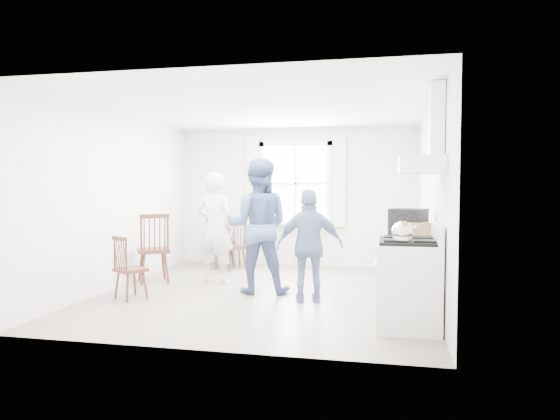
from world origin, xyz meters
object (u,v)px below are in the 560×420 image
(windsor_chair_a, at_px, (236,241))
(person_mid, at_px, (258,226))
(low_cabinet, at_px, (412,275))
(person_left, at_px, (215,228))
(person_right, at_px, (310,246))
(windsor_chair_c, at_px, (154,241))
(gas_stove, at_px, (409,283))
(stereo_stack, at_px, (408,223))
(windsor_chair_b, at_px, (124,261))

(windsor_chair_a, distance_m, person_mid, 1.97)
(low_cabinet, xyz_separation_m, person_left, (-2.92, 1.22, 0.41))
(low_cabinet, xyz_separation_m, person_right, (-1.28, 0.25, 0.29))
(windsor_chair_c, bearing_deg, person_left, 16.82)
(gas_stove, relative_size, low_cabinet, 1.24)
(gas_stove, height_order, windsor_chair_c, gas_stove)
(gas_stove, bearing_deg, person_mid, 145.91)
(gas_stove, bearing_deg, windsor_chair_c, 156.18)
(person_mid, bearing_deg, windsor_chair_c, -16.42)
(windsor_chair_a, xyz_separation_m, person_right, (1.65, -2.14, 0.21))
(person_left, height_order, person_right, person_left)
(stereo_stack, relative_size, windsor_chair_b, 0.57)
(person_mid, bearing_deg, low_cabinet, 155.42)
(person_mid, bearing_deg, person_left, -40.87)
(person_left, height_order, person_mid, person_mid)
(windsor_chair_c, distance_m, person_mid, 1.78)
(low_cabinet, bearing_deg, windsor_chair_b, -177.66)
(stereo_stack, relative_size, person_right, 0.33)
(windsor_chair_c, distance_m, person_right, 2.63)
(person_mid, xyz_separation_m, person_right, (0.81, -0.41, -0.21))
(low_cabinet, distance_m, person_right, 1.34)
(low_cabinet, relative_size, stereo_stack, 1.83)
(low_cabinet, height_order, person_right, person_right)
(low_cabinet, height_order, person_mid, person_mid)
(person_left, xyz_separation_m, person_mid, (0.83, -0.56, 0.09))
(gas_stove, height_order, low_cabinet, gas_stove)
(windsor_chair_a, xyz_separation_m, windsor_chair_c, (-0.89, -1.44, 0.14))
(gas_stove, bearing_deg, windsor_chair_b, 171.41)
(stereo_stack, distance_m, windsor_chair_c, 3.89)
(stereo_stack, relative_size, windsor_chair_c, 0.45)
(gas_stove, bearing_deg, windsor_chair_a, 132.76)
(windsor_chair_b, distance_m, person_left, 1.62)
(gas_stove, height_order, person_mid, person_mid)
(low_cabinet, distance_m, stereo_stack, 0.63)
(windsor_chair_c, xyz_separation_m, person_mid, (1.73, -0.29, 0.28))
(person_left, xyz_separation_m, person_right, (1.64, -0.97, -0.12))
(gas_stove, height_order, windsor_chair_a, gas_stove)
(windsor_chair_b, distance_m, person_right, 2.47)
(stereo_stack, relative_size, person_left, 0.29)
(windsor_chair_a, bearing_deg, person_right, -52.36)
(stereo_stack, xyz_separation_m, person_left, (-2.87, 1.15, -0.21))
(gas_stove, distance_m, low_cabinet, 0.70)
(windsor_chair_a, distance_m, person_right, 2.71)
(windsor_chair_b, height_order, person_mid, person_mid)
(windsor_chair_c, relative_size, person_right, 0.74)
(gas_stove, distance_m, person_mid, 2.48)
(windsor_chair_b, xyz_separation_m, windsor_chair_c, (-0.11, 1.10, 0.14))
(windsor_chair_c, relative_size, person_mid, 0.58)
(stereo_stack, height_order, person_mid, person_mid)
(gas_stove, xyz_separation_m, low_cabinet, (0.07, 0.70, -0.03))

